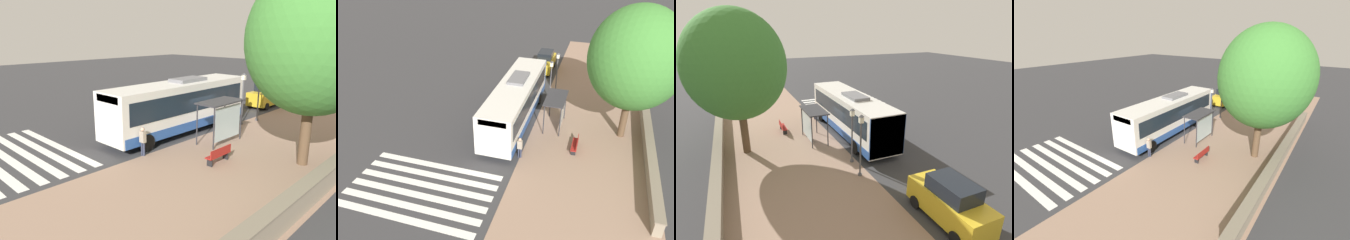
# 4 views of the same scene
# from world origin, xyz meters

# --- Properties ---
(ground_plane) EXTENTS (120.00, 120.00, 0.00)m
(ground_plane) POSITION_xyz_m (0.00, 0.00, 0.00)
(ground_plane) COLOR #353538
(ground_plane) RESTS_ON ground
(sidewalk_plaza) EXTENTS (9.00, 44.00, 0.02)m
(sidewalk_plaza) POSITION_xyz_m (-4.50, 0.00, 0.01)
(sidewalk_plaza) COLOR #937560
(sidewalk_plaza) RESTS_ON ground
(crosswalk_stripes) EXTENTS (9.00, 5.25, 0.01)m
(crosswalk_stripes) POSITION_xyz_m (5.00, 10.35, 0.00)
(crosswalk_stripes) COLOR silver
(crosswalk_stripes) RESTS_ON ground
(stone_wall) EXTENTS (0.60, 20.00, 1.04)m
(stone_wall) POSITION_xyz_m (-8.55, 0.00, 0.53)
(stone_wall) COLOR gray
(stone_wall) RESTS_ON ground
(bus) EXTENTS (2.72, 11.51, 3.60)m
(bus) POSITION_xyz_m (1.63, 0.77, 1.87)
(bus) COLOR silver
(bus) RESTS_ON ground
(bus_shelter) EXTENTS (1.53, 3.10, 2.58)m
(bus_shelter) POSITION_xyz_m (-1.71, 0.64, 2.11)
(bus_shelter) COLOR #2D2D33
(bus_shelter) RESTS_ON ground
(pedestrian) EXTENTS (0.34, 0.22, 1.62)m
(pedestrian) POSITION_xyz_m (0.02, 5.46, 0.94)
(pedestrian) COLOR #2D3347
(pedestrian) RESTS_ON ground
(bench) EXTENTS (0.40, 1.72, 0.88)m
(bench) POSITION_xyz_m (-3.57, 3.44, 0.48)
(bench) COLOR maroon
(bench) RESTS_ON ground
(street_lamp_near) EXTENTS (0.28, 0.28, 3.78)m
(street_lamp_near) POSITION_xyz_m (-0.37, -3.82, 2.26)
(street_lamp_near) COLOR #4C4C51
(street_lamp_near) RESTS_ON ground
(street_lamp_far) EXTENTS (0.28, 0.28, 3.94)m
(street_lamp_far) POSITION_xyz_m (-0.64, -5.59, 2.35)
(street_lamp_far) COLOR #4C4C51
(street_lamp_far) RESTS_ON ground
(shade_tree) EXTENTS (6.55, 6.55, 9.83)m
(shade_tree) POSITION_xyz_m (-6.71, 0.55, 6.21)
(shade_tree) COLOR brown
(shade_tree) RESTS_ON ground
(parked_car_behind_bus) EXTENTS (1.83, 4.06, 2.16)m
(parked_car_behind_bus) POSITION_xyz_m (1.39, -10.69, 1.03)
(parked_car_behind_bus) COLOR gold
(parked_car_behind_bus) RESTS_ON ground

